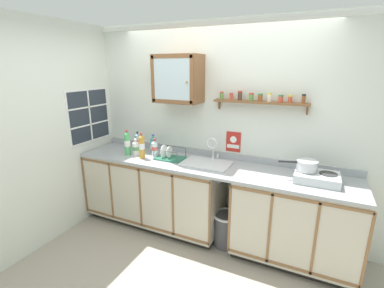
{
  "coord_description": "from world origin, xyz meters",
  "views": [
    {
      "loc": [
        1.12,
        -2.43,
        2.05
      ],
      "look_at": [
        -0.24,
        0.48,
        1.14
      ],
      "focal_mm": 25.45,
      "sensor_mm": 36.0,
      "label": 1
    }
  ],
  "objects_px": {
    "bottle_soda_green_4": "(127,143)",
    "bottle_detergent_teal_0": "(153,145)",
    "sink": "(207,166)",
    "bottle_juice_amber_3": "(142,146)",
    "hot_plate_stove": "(317,177)",
    "saucepan": "(307,165)",
    "warning_sign": "(233,142)",
    "trash_bin": "(226,228)",
    "wall_cabinet": "(178,79)",
    "bottle_water_clear_5": "(155,148)",
    "bottle_water_blue_2": "(138,143)",
    "dish_rack": "(169,156)",
    "bottle_opaque_white_1": "(136,148)"
  },
  "relations": [
    {
      "from": "trash_bin",
      "to": "sink",
      "type": "bearing_deg",
      "value": 160.83
    },
    {
      "from": "bottle_opaque_white_1",
      "to": "bottle_water_clear_5",
      "type": "height_order",
      "value": "bottle_water_clear_5"
    },
    {
      "from": "bottle_detergent_teal_0",
      "to": "bottle_juice_amber_3",
      "type": "height_order",
      "value": "bottle_juice_amber_3"
    },
    {
      "from": "hot_plate_stove",
      "to": "bottle_detergent_teal_0",
      "type": "bearing_deg",
      "value": 176.85
    },
    {
      "from": "bottle_detergent_teal_0",
      "to": "saucepan",
      "type": "bearing_deg",
      "value": -2.64
    },
    {
      "from": "dish_rack",
      "to": "warning_sign",
      "type": "xyz_separation_m",
      "value": [
        0.73,
        0.3,
        0.19
      ]
    },
    {
      "from": "sink",
      "to": "bottle_juice_amber_3",
      "type": "bearing_deg",
      "value": -169.24
    },
    {
      "from": "bottle_juice_amber_3",
      "to": "dish_rack",
      "type": "relative_size",
      "value": 0.91
    },
    {
      "from": "bottle_water_blue_2",
      "to": "dish_rack",
      "type": "xyz_separation_m",
      "value": [
        0.5,
        -0.05,
        -0.1
      ]
    },
    {
      "from": "saucepan",
      "to": "bottle_water_clear_5",
      "type": "bearing_deg",
      "value": -179.75
    },
    {
      "from": "bottle_opaque_white_1",
      "to": "warning_sign",
      "type": "xyz_separation_m",
      "value": [
        1.19,
        0.37,
        0.12
      ]
    },
    {
      "from": "saucepan",
      "to": "bottle_soda_green_4",
      "type": "relative_size",
      "value": 1.15
    },
    {
      "from": "hot_plate_stove",
      "to": "warning_sign",
      "type": "bearing_deg",
      "value": 162.51
    },
    {
      "from": "trash_bin",
      "to": "bottle_water_clear_5",
      "type": "bearing_deg",
      "value": 174.78
    },
    {
      "from": "trash_bin",
      "to": "bottle_detergent_teal_0",
      "type": "bearing_deg",
      "value": 170.27
    },
    {
      "from": "bottle_soda_green_4",
      "to": "bottle_detergent_teal_0",
      "type": "bearing_deg",
      "value": 38.65
    },
    {
      "from": "bottle_water_blue_2",
      "to": "bottle_juice_amber_3",
      "type": "height_order",
      "value": "bottle_juice_amber_3"
    },
    {
      "from": "hot_plate_stove",
      "to": "bottle_detergent_teal_0",
      "type": "distance_m",
      "value": 1.99
    },
    {
      "from": "saucepan",
      "to": "bottle_opaque_white_1",
      "type": "xyz_separation_m",
      "value": [
        -2.04,
        -0.09,
        -0.05
      ]
    },
    {
      "from": "bottle_detergent_teal_0",
      "to": "bottle_soda_green_4",
      "type": "height_order",
      "value": "bottle_soda_green_4"
    },
    {
      "from": "bottle_opaque_white_1",
      "to": "wall_cabinet",
      "type": "xyz_separation_m",
      "value": [
        0.52,
        0.21,
        0.87
      ]
    },
    {
      "from": "saucepan",
      "to": "bottle_water_blue_2",
      "type": "relative_size",
      "value": 1.33
    },
    {
      "from": "saucepan",
      "to": "warning_sign",
      "type": "distance_m",
      "value": 0.9
    },
    {
      "from": "dish_rack",
      "to": "hot_plate_stove",
      "type": "bearing_deg",
      "value": 0.08
    },
    {
      "from": "bottle_detergent_teal_0",
      "to": "warning_sign",
      "type": "distance_m",
      "value": 1.05
    },
    {
      "from": "bottle_soda_green_4",
      "to": "bottle_water_clear_5",
      "type": "bearing_deg",
      "value": 18.44
    },
    {
      "from": "bottle_juice_amber_3",
      "to": "warning_sign",
      "type": "height_order",
      "value": "warning_sign"
    },
    {
      "from": "bottle_opaque_white_1",
      "to": "hot_plate_stove",
      "type": "bearing_deg",
      "value": 1.82
    },
    {
      "from": "dish_rack",
      "to": "sink",
      "type": "bearing_deg",
      "value": 3.14
    },
    {
      "from": "bottle_water_blue_2",
      "to": "wall_cabinet",
      "type": "distance_m",
      "value": 1.01
    },
    {
      "from": "bottle_opaque_white_1",
      "to": "bottle_water_clear_5",
      "type": "xyz_separation_m",
      "value": [
        0.24,
        0.08,
        0.01
      ]
    },
    {
      "from": "bottle_water_blue_2",
      "to": "bottle_water_clear_5",
      "type": "xyz_separation_m",
      "value": [
        0.28,
        -0.03,
        -0.03
      ]
    },
    {
      "from": "bottle_opaque_white_1",
      "to": "bottle_water_clear_5",
      "type": "relative_size",
      "value": 0.95
    },
    {
      "from": "hot_plate_stove",
      "to": "saucepan",
      "type": "bearing_deg",
      "value": 167.72
    },
    {
      "from": "bottle_juice_amber_3",
      "to": "saucepan",
      "type": "bearing_deg",
      "value": 4.58
    },
    {
      "from": "hot_plate_stove",
      "to": "bottle_water_blue_2",
      "type": "relative_size",
      "value": 1.48
    },
    {
      "from": "saucepan",
      "to": "wall_cabinet",
      "type": "xyz_separation_m",
      "value": [
        -1.52,
        0.12,
        0.81
      ]
    },
    {
      "from": "saucepan",
      "to": "trash_bin",
      "type": "distance_m",
      "value": 1.19
    },
    {
      "from": "bottle_detergent_teal_0",
      "to": "warning_sign",
      "type": "xyz_separation_m",
      "value": [
        1.03,
        0.19,
        0.11
      ]
    },
    {
      "from": "bottle_water_blue_2",
      "to": "bottle_soda_green_4",
      "type": "distance_m",
      "value": 0.16
    },
    {
      "from": "bottle_juice_amber_3",
      "to": "bottle_water_clear_5",
      "type": "bearing_deg",
      "value": 56.92
    },
    {
      "from": "sink",
      "to": "dish_rack",
      "type": "relative_size",
      "value": 1.59
    },
    {
      "from": "bottle_water_clear_5",
      "to": "trash_bin",
      "type": "height_order",
      "value": "bottle_water_clear_5"
    },
    {
      "from": "bottle_detergent_teal_0",
      "to": "bottle_water_clear_5",
      "type": "bearing_deg",
      "value": -49.88
    },
    {
      "from": "hot_plate_stove",
      "to": "trash_bin",
      "type": "relative_size",
      "value": 1.03
    },
    {
      "from": "wall_cabinet",
      "to": "dish_rack",
      "type": "bearing_deg",
      "value": -114.05
    },
    {
      "from": "bottle_water_blue_2",
      "to": "bottle_soda_green_4",
      "type": "height_order",
      "value": "bottle_soda_green_4"
    },
    {
      "from": "sink",
      "to": "bottle_juice_amber_3",
      "type": "relative_size",
      "value": 1.75
    },
    {
      "from": "bottle_soda_green_4",
      "to": "warning_sign",
      "type": "bearing_deg",
      "value": 17.21
    },
    {
      "from": "bottle_water_blue_2",
      "to": "bottle_juice_amber_3",
      "type": "distance_m",
      "value": 0.26
    }
  ]
}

